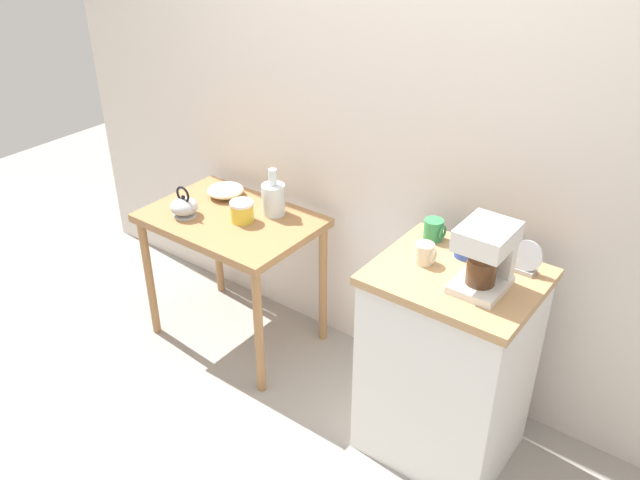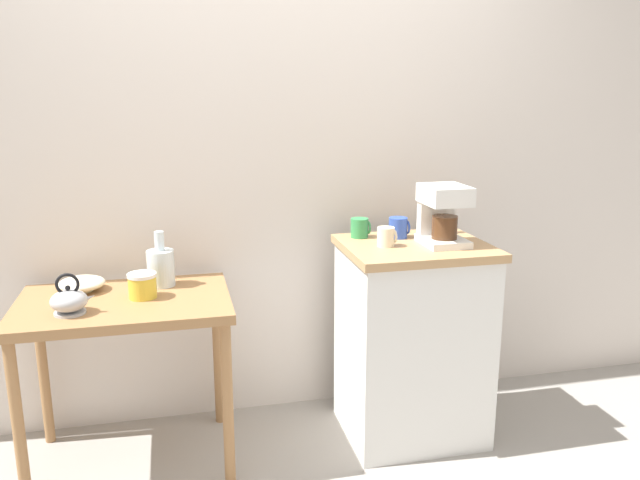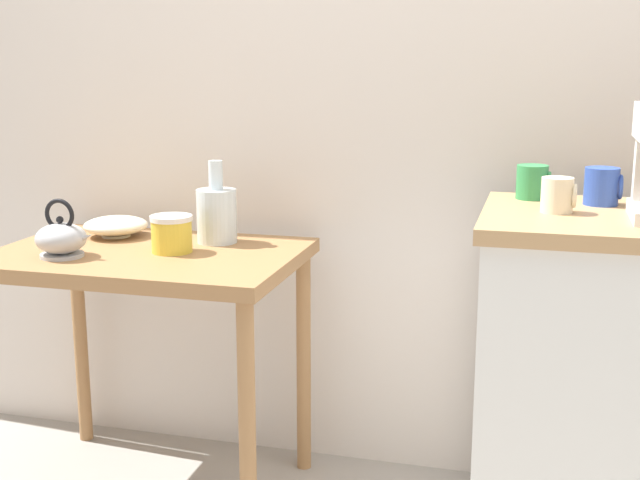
{
  "view_description": "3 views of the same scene",
  "coord_description": "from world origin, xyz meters",
  "px_view_note": "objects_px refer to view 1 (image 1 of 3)",
  "views": [
    {
      "loc": [
        1.43,
        -2.05,
        2.29
      ],
      "look_at": [
        -0.07,
        -0.05,
        0.84
      ],
      "focal_mm": 37.33,
      "sensor_mm": 36.0,
      "label": 1
    },
    {
      "loc": [
        -0.46,
        -2.56,
        1.58
      ],
      "look_at": [
        0.15,
        -0.03,
        0.95
      ],
      "focal_mm": 35.66,
      "sensor_mm": 36.0,
      "label": 2
    },
    {
      "loc": [
        0.4,
        -2.07,
        1.26
      ],
      "look_at": [
        -0.15,
        -0.02,
        0.8
      ],
      "focal_mm": 47.01,
      "sensor_mm": 36.0,
      "label": 3
    }
  ],
  "objects_px": {
    "bowl_stoneware": "(226,190)",
    "canister_enamel": "(242,211)",
    "table_clock": "(526,259)",
    "teakettle": "(184,207)",
    "mug_small_cream": "(425,254)",
    "mug_tall_green": "(434,230)",
    "coffee_maker": "(487,253)",
    "glass_carafe_vase": "(273,198)",
    "mug_blue": "(466,246)"
  },
  "relations": [
    {
      "from": "bowl_stoneware",
      "to": "canister_enamel",
      "type": "xyz_separation_m",
      "value": [
        0.25,
        -0.15,
        0.02
      ]
    },
    {
      "from": "bowl_stoneware",
      "to": "table_clock",
      "type": "distance_m",
      "value": 1.63
    },
    {
      "from": "teakettle",
      "to": "mug_small_cream",
      "type": "bearing_deg",
      "value": 3.45
    },
    {
      "from": "teakettle",
      "to": "mug_small_cream",
      "type": "height_order",
      "value": "mug_small_cream"
    },
    {
      "from": "bowl_stoneware",
      "to": "mug_tall_green",
      "type": "xyz_separation_m",
      "value": [
        1.22,
        -0.02,
        0.18
      ]
    },
    {
      "from": "bowl_stoneware",
      "to": "coffee_maker",
      "type": "height_order",
      "value": "coffee_maker"
    },
    {
      "from": "bowl_stoneware",
      "to": "canister_enamel",
      "type": "distance_m",
      "value": 0.29
    },
    {
      "from": "teakettle",
      "to": "glass_carafe_vase",
      "type": "xyz_separation_m",
      "value": [
        0.34,
        0.28,
        0.03
      ]
    },
    {
      "from": "coffee_maker",
      "to": "table_clock",
      "type": "relative_size",
      "value": 1.99
    },
    {
      "from": "table_clock",
      "to": "canister_enamel",
      "type": "bearing_deg",
      "value": -175.01
    },
    {
      "from": "canister_enamel",
      "to": "coffee_maker",
      "type": "distance_m",
      "value": 1.3
    },
    {
      "from": "bowl_stoneware",
      "to": "coffee_maker",
      "type": "relative_size",
      "value": 0.74
    },
    {
      "from": "coffee_maker",
      "to": "canister_enamel",
      "type": "bearing_deg",
      "value": 177.16
    },
    {
      "from": "bowl_stoneware",
      "to": "mug_blue",
      "type": "xyz_separation_m",
      "value": [
        1.39,
        -0.06,
        0.18
      ]
    },
    {
      "from": "mug_blue",
      "to": "mug_tall_green",
      "type": "xyz_separation_m",
      "value": [
        -0.17,
        0.05,
        -0.0
      ]
    },
    {
      "from": "glass_carafe_vase",
      "to": "table_clock",
      "type": "bearing_deg",
      "value": -1.41
    },
    {
      "from": "table_clock",
      "to": "coffee_maker",
      "type": "bearing_deg",
      "value": -115.84
    },
    {
      "from": "coffee_maker",
      "to": "table_clock",
      "type": "xyz_separation_m",
      "value": [
        0.09,
        0.18,
        -0.08
      ]
    },
    {
      "from": "bowl_stoneware",
      "to": "teakettle",
      "type": "bearing_deg",
      "value": -91.85
    },
    {
      "from": "mug_tall_green",
      "to": "coffee_maker",
      "type": "bearing_deg",
      "value": -32.04
    },
    {
      "from": "teakettle",
      "to": "mug_tall_green",
      "type": "relative_size",
      "value": 1.91
    },
    {
      "from": "teakettle",
      "to": "coffee_maker",
      "type": "height_order",
      "value": "coffee_maker"
    },
    {
      "from": "bowl_stoneware",
      "to": "mug_tall_green",
      "type": "bearing_deg",
      "value": -0.71
    },
    {
      "from": "mug_blue",
      "to": "canister_enamel",
      "type": "bearing_deg",
      "value": -175.72
    },
    {
      "from": "glass_carafe_vase",
      "to": "mug_tall_green",
      "type": "relative_size",
      "value": 2.73
    },
    {
      "from": "teakettle",
      "to": "mug_blue",
      "type": "relative_size",
      "value": 1.81
    },
    {
      "from": "bowl_stoneware",
      "to": "mug_small_cream",
      "type": "xyz_separation_m",
      "value": [
        1.28,
        -0.2,
        0.18
      ]
    },
    {
      "from": "teakettle",
      "to": "canister_enamel",
      "type": "height_order",
      "value": "teakettle"
    },
    {
      "from": "bowl_stoneware",
      "to": "glass_carafe_vase",
      "type": "xyz_separation_m",
      "value": [
        0.33,
        0.0,
        0.05
      ]
    },
    {
      "from": "bowl_stoneware",
      "to": "table_clock",
      "type": "xyz_separation_m",
      "value": [
        1.62,
        -0.03,
        0.19
      ]
    },
    {
      "from": "mug_tall_green",
      "to": "glass_carafe_vase",
      "type": "bearing_deg",
      "value": 178.78
    },
    {
      "from": "glass_carafe_vase",
      "to": "mug_blue",
      "type": "bearing_deg",
      "value": -3.56
    },
    {
      "from": "teakettle",
      "to": "table_clock",
      "type": "xyz_separation_m",
      "value": [
        1.63,
        0.25,
        0.18
      ]
    },
    {
      "from": "glass_carafe_vase",
      "to": "mug_small_cream",
      "type": "distance_m",
      "value": 0.98
    },
    {
      "from": "bowl_stoneware",
      "to": "mug_tall_green",
      "type": "relative_size",
      "value": 2.17
    },
    {
      "from": "canister_enamel",
      "to": "coffee_maker",
      "type": "height_order",
      "value": "coffee_maker"
    },
    {
      "from": "mug_small_cream",
      "to": "bowl_stoneware",
      "type": "bearing_deg",
      "value": 171.05
    },
    {
      "from": "teakettle",
      "to": "coffee_maker",
      "type": "bearing_deg",
      "value": 2.57
    },
    {
      "from": "bowl_stoneware",
      "to": "mug_small_cream",
      "type": "height_order",
      "value": "mug_small_cream"
    },
    {
      "from": "bowl_stoneware",
      "to": "table_clock",
      "type": "height_order",
      "value": "table_clock"
    },
    {
      "from": "bowl_stoneware",
      "to": "mug_blue",
      "type": "bearing_deg",
      "value": -2.56
    },
    {
      "from": "glass_carafe_vase",
      "to": "mug_small_cream",
      "type": "xyz_separation_m",
      "value": [
        0.95,
        -0.21,
        0.13
      ]
    },
    {
      "from": "coffee_maker",
      "to": "table_clock",
      "type": "height_order",
      "value": "coffee_maker"
    },
    {
      "from": "teakettle",
      "to": "bowl_stoneware",
      "type": "bearing_deg",
      "value": 88.15
    },
    {
      "from": "teakettle",
      "to": "coffee_maker",
      "type": "xyz_separation_m",
      "value": [
        1.54,
        0.07,
        0.26
      ]
    },
    {
      "from": "coffee_maker",
      "to": "mug_small_cream",
      "type": "bearing_deg",
      "value": 178.03
    },
    {
      "from": "canister_enamel",
      "to": "mug_blue",
      "type": "height_order",
      "value": "mug_blue"
    },
    {
      "from": "teakettle",
      "to": "table_clock",
      "type": "bearing_deg",
      "value": 8.78
    },
    {
      "from": "glass_carafe_vase",
      "to": "table_clock",
      "type": "relative_size",
      "value": 1.84
    },
    {
      "from": "coffee_maker",
      "to": "mug_tall_green",
      "type": "bearing_deg",
      "value": 147.96
    }
  ]
}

